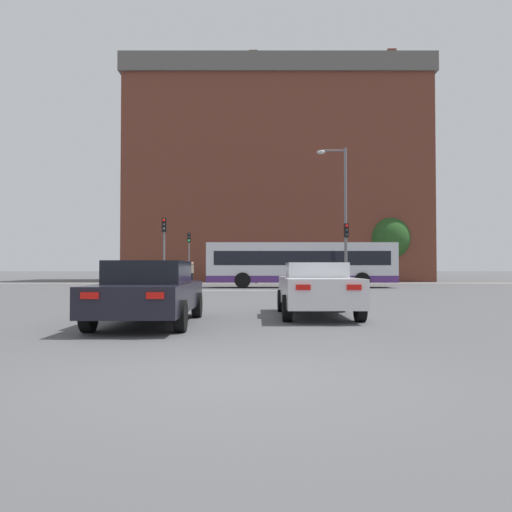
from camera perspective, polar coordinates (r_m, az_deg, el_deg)
The scene contains 15 objects.
ground_plane at distance 5.87m, azimuth -2.24°, elevation -13.83°, with size 400.00×400.00×0.00m, color #545456.
stop_line_strip at distance 28.25m, azimuth -0.42°, elevation -3.96°, with size 8.16×0.30×0.01m, color silver.
far_pavement at distance 42.22m, azimuth -0.26°, elevation -3.12°, with size 69.07×2.50×0.01m, color gray.
brick_civic_building at distance 53.18m, azimuth 2.27°, elevation 8.87°, with size 29.68×13.66×23.95m.
car_saloon_left at distance 11.58m, azimuth -11.99°, elevation -3.98°, with size 2.06×4.85×1.43m.
car_roadster_right at distance 13.26m, azimuth 7.00°, elevation -3.76°, with size 1.96×4.41×1.41m.
bus_crossing_lead at distance 32.81m, azimuth 5.16°, elevation -0.89°, with size 12.19×2.66×2.91m.
traffic_light_near_right at distance 29.20m, azimuth 10.33°, elevation 1.24°, with size 0.26×0.31×3.84m.
traffic_light_far_left at distance 41.86m, azimuth -7.63°, elevation 0.76°, with size 0.26×0.31×4.22m.
traffic_light_near_left at distance 29.50m, azimuth -10.42°, elevation 1.63°, with size 0.26×0.31×4.19m.
street_lamp_junction at distance 29.92m, azimuth 9.77°, elevation 5.74°, with size 1.76×0.36×8.37m.
pedestrian_waiting at distance 43.94m, azimuth -11.43°, elevation -1.77°, with size 0.45×0.41×1.65m.
pedestrian_walking_east at distance 42.27m, azimuth -7.28°, elevation -1.67°, with size 0.34×0.45×1.79m.
pedestrian_walking_west at distance 41.71m, azimuth 0.06°, elevation -1.79°, with size 0.42×0.45×1.69m.
tree_by_building at distance 48.18m, azimuth 15.01°, elevation 1.94°, with size 3.88×3.88×6.09m.
Camera 1 is at (0.23, -5.73, 1.26)m, focal length 35.00 mm.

